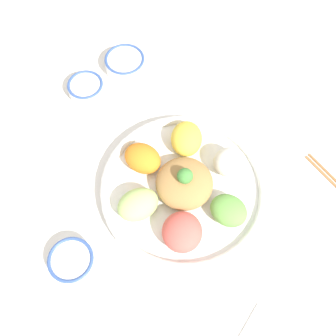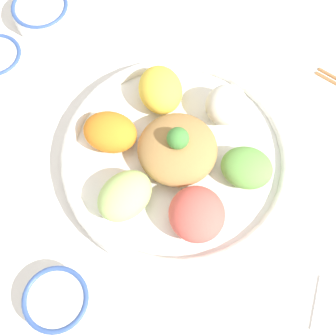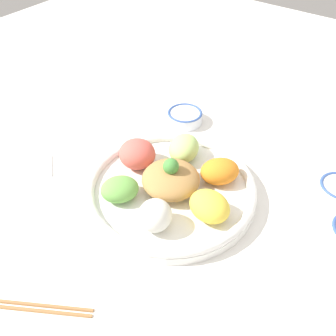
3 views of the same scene
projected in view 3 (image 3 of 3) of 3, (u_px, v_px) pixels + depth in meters
The scene contains 6 objects.
ground_plane at pixel (185, 197), 0.85m from camera, with size 2.40×2.40×0.00m, color white.
salad_platter at pixel (171, 185), 0.84m from camera, with size 0.37×0.37×0.10m.
sauce_bowl_red at pixel (185, 116), 1.05m from camera, with size 0.09×0.09×0.03m.
chopsticks_pair_near at pixel (24, 306), 0.66m from camera, with size 0.13×0.21×0.01m.
serving_spoon_main at pixel (49, 176), 0.90m from camera, with size 0.10×0.11×0.01m.
serving_spoon_extra at pixel (77, 98), 1.15m from camera, with size 0.06×0.13×0.01m.
Camera 3 is at (-0.50, -0.33, 0.61)m, focal length 42.00 mm.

